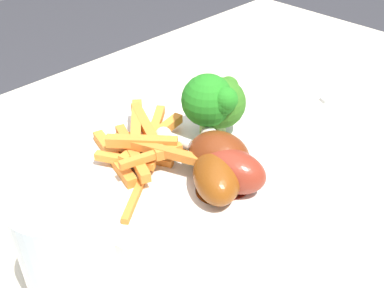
{
  "coord_description": "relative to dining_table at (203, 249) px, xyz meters",
  "views": [
    {
      "loc": [
        -0.29,
        -0.27,
        1.07
      ],
      "look_at": [
        -0.0,
        0.02,
        0.78
      ],
      "focal_mm": 42.4,
      "sensor_mm": 36.0,
      "label": 1
    }
  ],
  "objects": [
    {
      "name": "water_glass",
      "position": [
        -0.19,
        -0.04,
        0.18
      ],
      "size": [
        0.07,
        0.07,
        0.12
      ],
      "primitive_type": "cylinder",
      "color": "silver",
      "rests_on": "dining_table"
    },
    {
      "name": "broccoli_floret_front",
      "position": [
        0.04,
        0.03,
        0.19
      ],
      "size": [
        0.06,
        0.07,
        0.08
      ],
      "color": "#84B457",
      "rests_on": "dinner_plate"
    },
    {
      "name": "dinner_plate",
      "position": [
        -0.0,
        0.02,
        0.13
      ],
      "size": [
        0.29,
        0.29,
        0.01
      ],
      "primitive_type": "cylinder",
      "color": "white",
      "rests_on": "dining_table"
    },
    {
      "name": "broccoli_floret_middle",
      "position": [
        0.06,
        0.03,
        0.18
      ],
      "size": [
        0.07,
        0.06,
        0.07
      ],
      "color": "#80A05D",
      "rests_on": "dinner_plate"
    },
    {
      "name": "chicken_drumstick_near",
      "position": [
        0.0,
        -0.02,
        0.16
      ],
      "size": [
        0.07,
        0.12,
        0.05
      ],
      "color": "#4D1A0A",
      "rests_on": "dinner_plate"
    },
    {
      "name": "fork",
      "position": [
        0.32,
        -0.04,
        0.13
      ],
      "size": [
        0.18,
        0.08,
        0.0
      ],
      "primitive_type": "cube",
      "rotation": [
        0.0,
        0.0,
        2.76
      ],
      "color": "silver",
      "rests_on": "dining_table"
    },
    {
      "name": "chicken_drumstick_far",
      "position": [
        -0.01,
        -0.04,
        0.16
      ],
      "size": [
        0.07,
        0.14,
        0.05
      ],
      "color": "#5E1A10",
      "rests_on": "dinner_plate"
    },
    {
      "name": "carrot_fries_pile",
      "position": [
        -0.04,
        0.06,
        0.15
      ],
      "size": [
        0.16,
        0.15,
        0.04
      ],
      "color": "orange",
      "rests_on": "dinner_plate"
    },
    {
      "name": "chicken_drumstick_extra",
      "position": [
        -0.02,
        -0.03,
        0.16
      ],
      "size": [
        0.1,
        0.11,
        0.04
      ],
      "color": "#582409",
      "rests_on": "dinner_plate"
    },
    {
      "name": "dining_table",
      "position": [
        0.0,
        0.0,
        0.0
      ],
      "size": [
        1.07,
        0.66,
        0.75
      ],
      "color": "beige",
      "rests_on": "ground_plane"
    }
  ]
}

